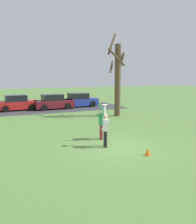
% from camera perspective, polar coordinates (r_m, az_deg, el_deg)
% --- Properties ---
extents(ground_plane, '(120.00, 120.00, 0.00)m').
position_cam_1_polar(ground_plane, '(11.72, 3.99, -8.55)').
color(ground_plane, '#567F3D').
extents(person_catcher, '(0.48, 0.59, 2.08)m').
position_cam_1_polar(person_catcher, '(11.46, 1.84, -3.86)').
color(person_catcher, black).
rests_on(person_catcher, ground_plane).
extents(person_defender, '(0.55, 0.63, 2.04)m').
position_cam_1_polar(person_defender, '(12.82, 0.80, -2.50)').
color(person_defender, maroon).
rests_on(person_defender, ground_plane).
extents(frisbee_disc, '(0.27, 0.27, 0.02)m').
position_cam_1_polar(frisbee_disc, '(11.48, 1.68, 1.79)').
color(frisbee_disc, white).
rests_on(frisbee_disc, person_catcher).
extents(parked_car_red, '(4.19, 2.21, 1.59)m').
position_cam_1_polar(parked_car_red, '(25.35, -19.38, 2.04)').
color(parked_car_red, red).
rests_on(parked_car_red, ground_plane).
extents(parked_car_maroon, '(4.19, 2.21, 1.59)m').
position_cam_1_polar(parked_car_maroon, '(25.33, -10.96, 2.38)').
color(parked_car_maroon, maroon).
rests_on(parked_car_maroon, ground_plane).
extents(parked_car_blue, '(4.19, 2.21, 1.59)m').
position_cam_1_polar(parked_car_blue, '(26.81, -4.66, 2.86)').
color(parked_car_blue, '#233893').
rests_on(parked_car_blue, ground_plane).
extents(parking_strip, '(15.85, 6.40, 0.01)m').
position_cam_1_polar(parking_strip, '(25.63, -11.37, 0.81)').
color(parking_strip, '#38383D').
rests_on(parking_strip, ground_plane).
extents(bare_tree_tall, '(1.59, 2.03, 7.21)m').
position_cam_1_polar(bare_tree_tall, '(20.41, 4.81, 8.45)').
color(bare_tree_tall, brown).
rests_on(bare_tree_tall, ground_plane).
extents(field_cone_orange, '(0.26, 0.26, 0.32)m').
position_cam_1_polar(field_cone_orange, '(10.66, 12.18, -9.63)').
color(field_cone_orange, orange).
rests_on(field_cone_orange, ground_plane).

